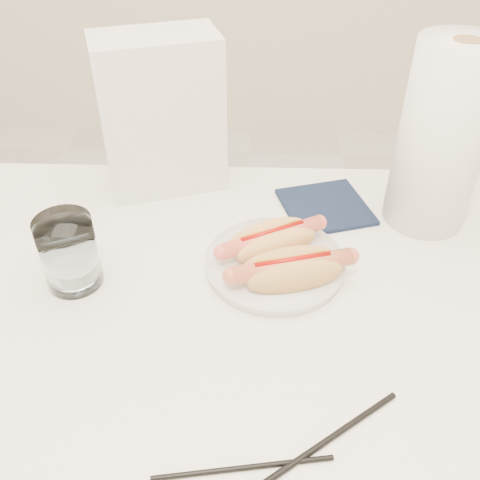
{
  "coord_description": "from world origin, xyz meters",
  "views": [
    {
      "loc": [
        0.03,
        -0.47,
        1.27
      ],
      "look_at": [
        0.01,
        0.09,
        0.82
      ],
      "focal_mm": 39.93,
      "sensor_mm": 36.0,
      "label": 1
    }
  ],
  "objects_px": {
    "plate": "(275,265)",
    "hotdog_left": "(272,241)",
    "hotdog_right": "(292,270)",
    "table": "(230,355)",
    "napkin_box": "(161,115)",
    "water_glass": "(69,252)",
    "paper_towel_roll": "(442,138)"
  },
  "relations": [
    {
      "from": "plate",
      "to": "hotdog_left",
      "type": "height_order",
      "value": "hotdog_left"
    },
    {
      "from": "plate",
      "to": "hotdog_right",
      "type": "bearing_deg",
      "value": -63.14
    },
    {
      "from": "table",
      "to": "plate",
      "type": "bearing_deg",
      "value": 61.67
    },
    {
      "from": "table",
      "to": "hotdog_right",
      "type": "bearing_deg",
      "value": 40.31
    },
    {
      "from": "napkin_box",
      "to": "hotdog_left",
      "type": "bearing_deg",
      "value": -66.84
    },
    {
      "from": "water_glass",
      "to": "plate",
      "type": "bearing_deg",
      "value": 6.92
    },
    {
      "from": "table",
      "to": "paper_towel_roll",
      "type": "bearing_deg",
      "value": 39.21
    },
    {
      "from": "plate",
      "to": "water_glass",
      "type": "relative_size",
      "value": 1.82
    },
    {
      "from": "hotdog_right",
      "to": "napkin_box",
      "type": "height_order",
      "value": "napkin_box"
    },
    {
      "from": "hotdog_left",
      "to": "paper_towel_roll",
      "type": "height_order",
      "value": "paper_towel_roll"
    },
    {
      "from": "plate",
      "to": "water_glass",
      "type": "bearing_deg",
      "value": -173.08
    },
    {
      "from": "hotdog_right",
      "to": "napkin_box",
      "type": "relative_size",
      "value": 0.64
    },
    {
      "from": "table",
      "to": "hotdog_left",
      "type": "height_order",
      "value": "hotdog_left"
    },
    {
      "from": "napkin_box",
      "to": "paper_towel_roll",
      "type": "relative_size",
      "value": 0.91
    },
    {
      "from": "napkin_box",
      "to": "hotdog_right",
      "type": "bearing_deg",
      "value": -70.58
    },
    {
      "from": "plate",
      "to": "napkin_box",
      "type": "relative_size",
      "value": 0.74
    },
    {
      "from": "table",
      "to": "hotdog_left",
      "type": "xyz_separation_m",
      "value": [
        0.06,
        0.13,
        0.1
      ]
    },
    {
      "from": "hotdog_right",
      "to": "paper_towel_roll",
      "type": "distance_m",
      "value": 0.31
    },
    {
      "from": "hotdog_right",
      "to": "water_glass",
      "type": "height_order",
      "value": "water_glass"
    },
    {
      "from": "napkin_box",
      "to": "plate",
      "type": "bearing_deg",
      "value": -68.88
    },
    {
      "from": "paper_towel_roll",
      "to": "table",
      "type": "bearing_deg",
      "value": -140.79
    },
    {
      "from": "hotdog_right",
      "to": "plate",
      "type": "bearing_deg",
      "value": 101.48
    },
    {
      "from": "plate",
      "to": "napkin_box",
      "type": "bearing_deg",
      "value": 129.25
    },
    {
      "from": "hotdog_left",
      "to": "napkin_box",
      "type": "bearing_deg",
      "value": 103.79
    },
    {
      "from": "hotdog_right",
      "to": "napkin_box",
      "type": "distance_m",
      "value": 0.36
    },
    {
      "from": "table",
      "to": "napkin_box",
      "type": "bearing_deg",
      "value": 110.57
    },
    {
      "from": "table",
      "to": "plate",
      "type": "height_order",
      "value": "plate"
    },
    {
      "from": "water_glass",
      "to": "napkin_box",
      "type": "distance_m",
      "value": 0.29
    },
    {
      "from": "water_glass",
      "to": "napkin_box",
      "type": "bearing_deg",
      "value": 70.41
    },
    {
      "from": "table",
      "to": "paper_towel_roll",
      "type": "relative_size",
      "value": 4.13
    },
    {
      "from": "paper_towel_roll",
      "to": "hotdog_right",
      "type": "bearing_deg",
      "value": -141.2
    },
    {
      "from": "table",
      "to": "water_glass",
      "type": "height_order",
      "value": "water_glass"
    }
  ]
}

